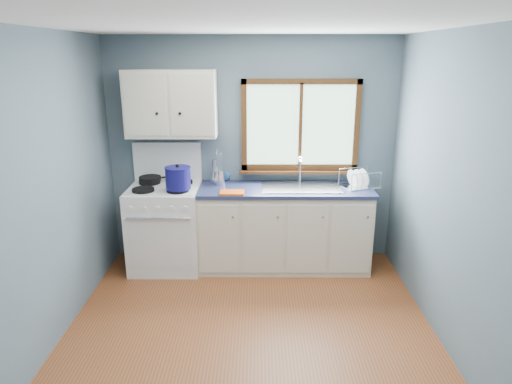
{
  "coord_description": "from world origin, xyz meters",
  "views": [
    {
      "loc": [
        0.07,
        -3.23,
        2.31
      ],
      "look_at": [
        0.05,
        0.9,
        1.05
      ],
      "focal_mm": 32.0,
      "sensor_mm": 36.0,
      "label": 1
    }
  ],
  "objects_px": {
    "sink": "(301,193)",
    "stockpot": "(178,178)",
    "gas_range": "(166,225)",
    "skillet": "(150,179)",
    "base_cabinets": "(284,231)",
    "dish_rack": "(359,182)",
    "thermos": "(214,172)",
    "utensil_crock": "(219,177)"
  },
  "relations": [
    {
      "from": "sink",
      "to": "stockpot",
      "type": "relative_size",
      "value": 2.94
    },
    {
      "from": "gas_range",
      "to": "skillet",
      "type": "distance_m",
      "value": 0.54
    },
    {
      "from": "base_cabinets",
      "to": "skillet",
      "type": "bearing_deg",
      "value": 175.23
    },
    {
      "from": "gas_range",
      "to": "dish_rack",
      "type": "xyz_separation_m",
      "value": [
        2.11,
        0.06,
        0.48
      ]
    },
    {
      "from": "sink",
      "to": "base_cabinets",
      "type": "bearing_deg",
      "value": 179.87
    },
    {
      "from": "thermos",
      "to": "sink",
      "type": "bearing_deg",
      "value": -9.86
    },
    {
      "from": "base_cabinets",
      "to": "stockpot",
      "type": "distance_m",
      "value": 1.31
    },
    {
      "from": "base_cabinets",
      "to": "thermos",
      "type": "height_order",
      "value": "thermos"
    },
    {
      "from": "utensil_crock",
      "to": "thermos",
      "type": "bearing_deg",
      "value": 145.7
    },
    {
      "from": "skillet",
      "to": "stockpot",
      "type": "relative_size",
      "value": 1.35
    },
    {
      "from": "thermos",
      "to": "skillet",
      "type": "bearing_deg",
      "value": -176.64
    },
    {
      "from": "sink",
      "to": "gas_range",
      "type": "bearing_deg",
      "value": -179.29
    },
    {
      "from": "skillet",
      "to": "thermos",
      "type": "xyz_separation_m",
      "value": [
        0.71,
        0.04,
        0.07
      ]
    },
    {
      "from": "sink",
      "to": "utensil_crock",
      "type": "xyz_separation_m",
      "value": [
        -0.89,
        0.13,
        0.14
      ]
    },
    {
      "from": "base_cabinets",
      "to": "sink",
      "type": "xyz_separation_m",
      "value": [
        0.18,
        -0.0,
        0.45
      ]
    },
    {
      "from": "skillet",
      "to": "utensil_crock",
      "type": "xyz_separation_m",
      "value": [
        0.76,
        0.0,
        0.02
      ]
    },
    {
      "from": "thermos",
      "to": "dish_rack",
      "type": "relative_size",
      "value": 0.6
    },
    {
      "from": "stockpot",
      "to": "dish_rack",
      "type": "bearing_deg",
      "value": 6.57
    },
    {
      "from": "base_cabinets",
      "to": "thermos",
      "type": "bearing_deg",
      "value": 167.92
    },
    {
      "from": "base_cabinets",
      "to": "skillet",
      "type": "xyz_separation_m",
      "value": [
        -1.48,
        0.12,
        0.57
      ]
    },
    {
      "from": "sink",
      "to": "stockpot",
      "type": "height_order",
      "value": "stockpot"
    },
    {
      "from": "skillet",
      "to": "dish_rack",
      "type": "xyz_separation_m",
      "value": [
        2.28,
        -0.08,
        -0.01
      ]
    },
    {
      "from": "thermos",
      "to": "stockpot",
      "type": "bearing_deg",
      "value": -135.34
    },
    {
      "from": "gas_range",
      "to": "sink",
      "type": "bearing_deg",
      "value": 0.71
    },
    {
      "from": "utensil_crock",
      "to": "dish_rack",
      "type": "height_order",
      "value": "utensil_crock"
    },
    {
      "from": "skillet",
      "to": "dish_rack",
      "type": "relative_size",
      "value": 0.85
    },
    {
      "from": "skillet",
      "to": "utensil_crock",
      "type": "height_order",
      "value": "utensil_crock"
    },
    {
      "from": "gas_range",
      "to": "stockpot",
      "type": "bearing_deg",
      "value": -39.93
    },
    {
      "from": "stockpot",
      "to": "thermos",
      "type": "xyz_separation_m",
      "value": [
        0.35,
        0.34,
        -0.02
      ]
    },
    {
      "from": "gas_range",
      "to": "utensil_crock",
      "type": "xyz_separation_m",
      "value": [
        0.59,
        0.15,
        0.51
      ]
    },
    {
      "from": "stockpot",
      "to": "gas_range",
      "type": "bearing_deg",
      "value": 140.07
    },
    {
      "from": "gas_range",
      "to": "dish_rack",
      "type": "distance_m",
      "value": 2.17
    },
    {
      "from": "skillet",
      "to": "base_cabinets",
      "type": "bearing_deg",
      "value": -27.52
    },
    {
      "from": "gas_range",
      "to": "dish_rack",
      "type": "bearing_deg",
      "value": 1.7
    },
    {
      "from": "gas_range",
      "to": "sink",
      "type": "relative_size",
      "value": 1.62
    },
    {
      "from": "base_cabinets",
      "to": "stockpot",
      "type": "xyz_separation_m",
      "value": [
        -1.12,
        -0.18,
        0.67
      ]
    },
    {
      "from": "sink",
      "to": "dish_rack",
      "type": "xyz_separation_m",
      "value": [
        0.63,
        0.04,
        0.11
      ]
    },
    {
      "from": "utensil_crock",
      "to": "gas_range",
      "type": "bearing_deg",
      "value": -166.16
    },
    {
      "from": "gas_range",
      "to": "utensil_crock",
      "type": "relative_size",
      "value": 3.45
    },
    {
      "from": "gas_range",
      "to": "base_cabinets",
      "type": "xyz_separation_m",
      "value": [
        1.31,
        0.02,
        -0.08
      ]
    },
    {
      "from": "base_cabinets",
      "to": "stockpot",
      "type": "bearing_deg",
      "value": -170.96
    },
    {
      "from": "dish_rack",
      "to": "utensil_crock",
      "type": "bearing_deg",
      "value": 156.76
    }
  ]
}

